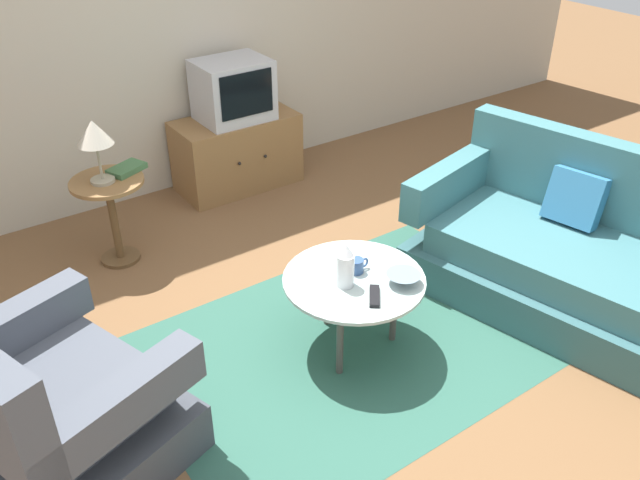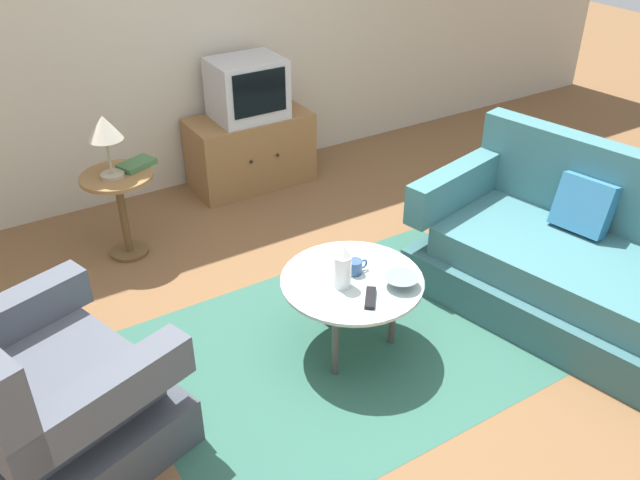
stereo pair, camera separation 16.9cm
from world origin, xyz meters
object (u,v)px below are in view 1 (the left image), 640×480
at_px(side_table, 111,204).
at_px(bowl, 403,278).
at_px(table_lamp, 94,136).
at_px(tv_stand, 237,152).
at_px(vase, 345,266).
at_px(book, 127,169).
at_px(couch, 568,255).
at_px(mug, 357,266).
at_px(armchair, 54,412).
at_px(coffee_table, 354,284).
at_px(television, 233,90).
at_px(tv_remote_dark, 374,296).

xyz_separation_m(side_table, bowl, (0.89, -1.70, 0.06)).
bearing_deg(table_lamp, tv_stand, 23.20).
distance_m(table_lamp, bowl, 1.96).
distance_m(tv_stand, vase, 2.11).
distance_m(tv_stand, book, 1.14).
bearing_deg(couch, mug, 58.53).
bearing_deg(bowl, side_table, 117.62).
bearing_deg(couch, vase, 62.38).
relative_size(armchair, side_table, 1.92).
distance_m(side_table, bowl, 1.92).
bearing_deg(coffee_table, tv_stand, 77.99).
height_order(couch, tv_stand, couch).
relative_size(side_table, television, 1.12).
relative_size(couch, mug, 15.41).
xyz_separation_m(armchair, tv_stand, (1.93, 1.92, -0.03)).
bearing_deg(television, vase, -103.93).
distance_m(coffee_table, mug, 0.10).
relative_size(armchair, book, 4.25).
height_order(armchair, side_table, armchair).
distance_m(television, mug, 2.03).
height_order(table_lamp, vase, table_lamp).
relative_size(television, book, 1.98).
relative_size(couch, coffee_table, 2.51).
distance_m(coffee_table, table_lamp, 1.75).
height_order(tv_remote_dark, book, book).
bearing_deg(tv_stand, coffee_table, -102.01).
relative_size(table_lamp, book, 1.51).
xyz_separation_m(tv_stand, bowl, (-0.26, -2.19, 0.19)).
height_order(side_table, tv_stand, side_table).
height_order(coffee_table, tv_stand, tv_stand).
distance_m(coffee_table, tv_stand, 2.06).
xyz_separation_m(couch, mug, (-1.22, 0.41, 0.18)).
height_order(armchair, vase, armchair).
height_order(table_lamp, book, table_lamp).
xyz_separation_m(television, table_lamp, (-1.17, -0.49, 0.10)).
bearing_deg(side_table, bowl, -62.38).
height_order(couch, table_lamp, table_lamp).
xyz_separation_m(vase, mug, (0.12, 0.06, -0.08)).
relative_size(coffee_table, tv_stand, 0.80).
xyz_separation_m(bowl, tv_remote_dark, (-0.19, -0.01, -0.02)).
bearing_deg(bowl, table_lamp, 118.40).
relative_size(armchair, tv_remote_dark, 6.88).
bearing_deg(bowl, television, 83.30).
relative_size(tv_stand, book, 3.54).
relative_size(television, bowl, 2.92).
bearing_deg(tv_stand, vase, -103.89).
xyz_separation_m(coffee_table, television, (0.43, 2.01, 0.37)).
xyz_separation_m(armchair, tv_remote_dark, (1.48, -0.28, 0.14)).
xyz_separation_m(tv_remote_dark, book, (-0.55, 1.75, 0.14)).
distance_m(tv_stand, table_lamp, 1.40).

